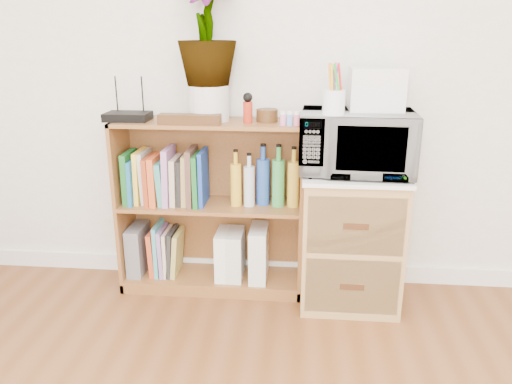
# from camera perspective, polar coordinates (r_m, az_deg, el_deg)

# --- Properties ---
(skirting_board) EXTENTS (4.00, 0.02, 0.10)m
(skirting_board) POSITION_cam_1_polar(r_m,az_deg,el_deg) (3.00, 2.27, -8.74)
(skirting_board) COLOR white
(skirting_board) RESTS_ON ground
(bookshelf) EXTENTS (1.00, 0.30, 0.95)m
(bookshelf) POSITION_cam_1_polar(r_m,az_deg,el_deg) (2.74, -5.12, -1.76)
(bookshelf) COLOR brown
(bookshelf) RESTS_ON ground
(wicker_unit) EXTENTS (0.50, 0.45, 0.70)m
(wicker_unit) POSITION_cam_1_polar(r_m,az_deg,el_deg) (2.68, 10.69, -5.30)
(wicker_unit) COLOR #9E7542
(wicker_unit) RESTS_ON ground
(microwave) EXTENTS (0.56, 0.39, 0.30)m
(microwave) POSITION_cam_1_polar(r_m,az_deg,el_deg) (2.52, 11.39, 5.59)
(microwave) COLOR silver
(microwave) RESTS_ON wicker_unit
(pen_cup) EXTENTS (0.10, 0.10, 0.11)m
(pen_cup) POSITION_cam_1_polar(r_m,az_deg,el_deg) (2.37, 8.88, 10.11)
(pen_cup) COLOR white
(pen_cup) RESTS_ON microwave
(small_appliance) EXTENTS (0.26, 0.21, 0.20)m
(small_appliance) POSITION_cam_1_polar(r_m,az_deg,el_deg) (2.55, 13.56, 11.38)
(small_appliance) COLOR white
(small_appliance) RESTS_ON microwave
(router) EXTENTS (0.23, 0.15, 0.04)m
(router) POSITION_cam_1_polar(r_m,az_deg,el_deg) (2.70, -14.44, 8.36)
(router) COLOR black
(router) RESTS_ON bookshelf
(white_bowl) EXTENTS (0.13, 0.13, 0.03)m
(white_bowl) POSITION_cam_1_polar(r_m,az_deg,el_deg) (2.63, -9.87, 8.29)
(white_bowl) COLOR white
(white_bowl) RESTS_ON bookshelf
(plant_pot) EXTENTS (0.21, 0.21, 0.18)m
(plant_pot) POSITION_cam_1_polar(r_m,az_deg,el_deg) (2.62, -5.46, 10.10)
(plant_pot) COLOR silver
(plant_pot) RESTS_ON bookshelf
(potted_plant) EXTENTS (0.30, 0.30, 0.54)m
(potted_plant) POSITION_cam_1_polar(r_m,az_deg,el_deg) (2.60, -5.71, 18.04)
(potted_plant) COLOR #2C6C2B
(potted_plant) RESTS_ON plant_pot
(trinket_box) EXTENTS (0.31, 0.08, 0.05)m
(trinket_box) POSITION_cam_1_polar(r_m,az_deg,el_deg) (2.53, -7.61, 8.24)
(trinket_box) COLOR #3A230F
(trinket_box) RESTS_ON bookshelf
(kokeshi_doll) EXTENTS (0.05, 0.05, 0.11)m
(kokeshi_doll) POSITION_cam_1_polar(r_m,az_deg,el_deg) (2.54, -0.94, 9.07)
(kokeshi_doll) COLOR #A82714
(kokeshi_doll) RESTS_ON bookshelf
(wooden_bowl) EXTENTS (0.11, 0.11, 0.06)m
(wooden_bowl) POSITION_cam_1_polar(r_m,az_deg,el_deg) (2.58, 1.27, 8.74)
(wooden_bowl) COLOR #3C2410
(wooden_bowl) RESTS_ON bookshelf
(paint_jars) EXTENTS (0.10, 0.04, 0.05)m
(paint_jars) POSITION_cam_1_polar(r_m,az_deg,el_deg) (2.48, 3.88, 8.16)
(paint_jars) COLOR #D47684
(paint_jars) RESTS_ON bookshelf
(file_box) EXTENTS (0.08, 0.22, 0.28)m
(file_box) POSITION_cam_1_polar(r_m,az_deg,el_deg) (2.94, -13.31, -6.35)
(file_box) COLOR slate
(file_box) RESTS_ON bookshelf
(magazine_holder_left) EXTENTS (0.09, 0.22, 0.27)m
(magazine_holder_left) POSITION_cam_1_polar(r_m,az_deg,el_deg) (2.82, -3.60, -7.06)
(magazine_holder_left) COLOR white
(magazine_holder_left) RESTS_ON bookshelf
(magazine_holder_mid) EXTENTS (0.09, 0.22, 0.27)m
(magazine_holder_mid) POSITION_cam_1_polar(r_m,az_deg,el_deg) (2.81, -2.35, -7.11)
(magazine_holder_mid) COLOR silver
(magazine_holder_mid) RESTS_ON bookshelf
(magazine_holder_right) EXTENTS (0.09, 0.24, 0.30)m
(magazine_holder_right) POSITION_cam_1_polar(r_m,az_deg,el_deg) (2.79, 0.32, -6.95)
(magazine_holder_right) COLOR silver
(magazine_holder_right) RESTS_ON bookshelf
(cookbooks) EXTENTS (0.43, 0.20, 0.31)m
(cookbooks) POSITION_cam_1_polar(r_m,az_deg,el_deg) (2.74, -10.18, 1.60)
(cookbooks) COLOR #1C6929
(cookbooks) RESTS_ON bookshelf
(liquor_bottles) EXTENTS (0.44, 0.07, 0.32)m
(liquor_bottles) POSITION_cam_1_polar(r_m,az_deg,el_deg) (2.64, 1.85, 1.63)
(liquor_bottles) COLOR gold
(liquor_bottles) RESTS_ON bookshelf
(lower_books) EXTENTS (0.18, 0.19, 0.30)m
(lower_books) POSITION_cam_1_polar(r_m,az_deg,el_deg) (2.90, -10.28, -6.62)
(lower_books) COLOR #C14322
(lower_books) RESTS_ON bookshelf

